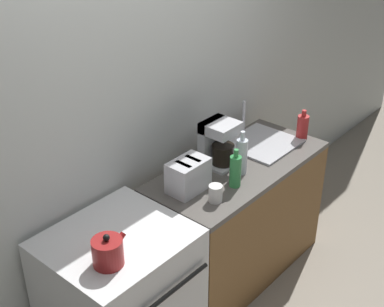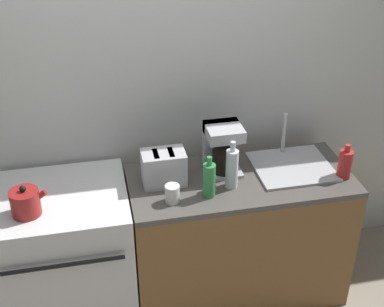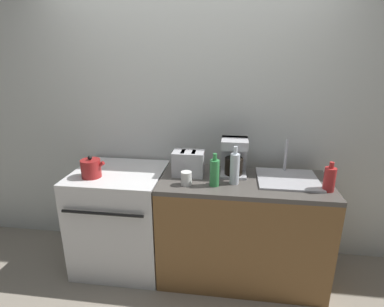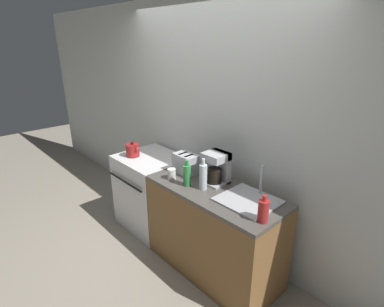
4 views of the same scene
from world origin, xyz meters
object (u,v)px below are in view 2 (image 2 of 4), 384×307
object	(u,v)px
stove	(68,255)
toaster	(164,168)
bottle_red	(345,164)
bottle_green	(209,180)
coffee_maker	(223,147)
cup_white	(172,194)
kettle	(26,202)
bottle_clear	(232,168)

from	to	relation	value
stove	toaster	size ratio (longest dim) A/B	3.57
stove	bottle_red	world-z (taller)	bottle_red
toaster	bottle_green	world-z (taller)	bottle_green
coffee_maker	bottle_green	bearing A→B (deg)	-119.47
bottle_green	cup_white	distance (m)	0.22
kettle	coffee_maker	xyz separation A→B (m)	(1.13, 0.21, 0.08)
toaster	bottle_red	size ratio (longest dim) A/B	1.14
coffee_maker	bottle_red	size ratio (longest dim) A/B	1.39
coffee_maker	cup_white	bearing A→B (deg)	-142.89
kettle	bottle_green	world-z (taller)	bottle_green
bottle_clear	bottle_red	bearing A→B (deg)	-3.68
stove	coffee_maker	bearing A→B (deg)	4.69
stove	toaster	distance (m)	0.80
stove	bottle_clear	bearing A→B (deg)	-6.47
coffee_maker	stove	bearing A→B (deg)	-175.31
kettle	bottle_green	distance (m)	0.99
toaster	bottle_clear	distance (m)	0.39
bottle_clear	toaster	bearing A→B (deg)	161.80
cup_white	bottle_clear	bearing A→B (deg)	12.13
coffee_maker	bottle_clear	xyz separation A→B (m)	(0.01, -0.19, -0.03)
stove	kettle	xyz separation A→B (m)	(-0.16, -0.13, 0.51)
kettle	toaster	bearing A→B (deg)	10.82
bottle_red	bottle_clear	xyz separation A→B (m)	(-0.67, 0.04, 0.03)
bottle_green	bottle_clear	bearing A→B (deg)	22.72
bottle_clear	cup_white	world-z (taller)	bottle_clear
stove	toaster	world-z (taller)	toaster
toaster	stove	bearing A→B (deg)	-178.87
stove	bottle_red	size ratio (longest dim) A/B	4.06
kettle	bottle_green	xyz separation A→B (m)	(0.99, -0.04, 0.03)
bottle_red	cup_white	world-z (taller)	bottle_red
bottle_red	bottle_green	world-z (taller)	bottle_green
bottle_red	bottle_clear	distance (m)	0.68
cup_white	stove	bearing A→B (deg)	163.06
kettle	bottle_red	distance (m)	1.81
bottle_green	bottle_red	bearing A→B (deg)	1.29
bottle_red	cup_white	size ratio (longest dim) A/B	2.10
toaster	coffee_maker	world-z (taller)	coffee_maker
bottle_red	bottle_green	distance (m)	0.82
cup_white	toaster	bearing A→B (deg)	93.83
bottle_green	cup_white	bearing A→B (deg)	-175.90
toaster	bottle_red	world-z (taller)	bottle_red
bottle_clear	coffee_maker	bearing A→B (deg)	91.77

